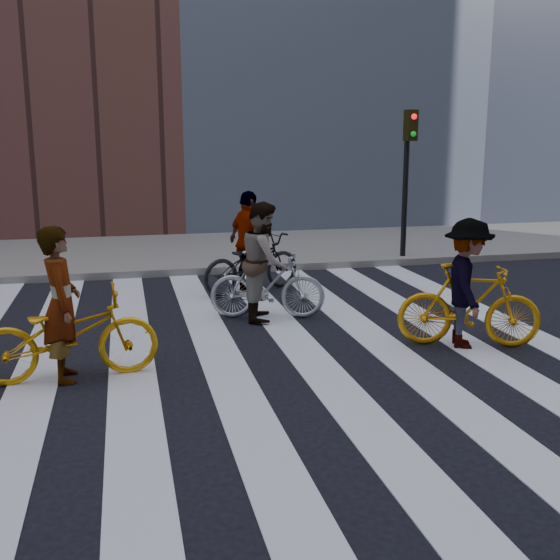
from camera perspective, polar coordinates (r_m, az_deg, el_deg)
name	(u,v)px	position (r m, az deg, el deg)	size (l,w,h in m)	color
ground	(260,350)	(8.65, -1.74, -6.13)	(100.00, 100.00, 0.00)	black
sidewalk_far	(196,251)	(15.86, -7.29, 2.49)	(100.00, 5.00, 0.15)	slate
zebra_crosswalk	(260,350)	(8.65, -1.74, -6.09)	(8.25, 10.00, 0.01)	silver
traffic_signal	(408,160)	(14.68, 11.08, 10.25)	(0.22, 0.42, 3.33)	black
bike_yellow_left	(68,335)	(7.87, -17.98, -4.56)	(0.70, 2.02, 1.06)	orange
bike_silver_mid	(267,285)	(10.03, -1.11, -0.41)	(0.50, 1.77, 1.06)	#A1A5AA
bike_yellow_right	(469,305)	(9.02, 16.14, -2.15)	(0.53, 1.87, 1.12)	orange
bike_dark_rear	(252,263)	(11.79, -2.48, 1.49)	(0.71, 2.03, 1.06)	black
rider_left	(61,304)	(7.79, -18.52, -2.03)	(0.65, 0.43, 1.78)	slate
rider_mid	(264,261)	(9.94, -1.40, 1.66)	(0.88, 0.68, 1.80)	slate
rider_right	(467,284)	(8.93, 15.98, -0.31)	(1.11, 0.64, 1.72)	slate
rider_rear	(249,242)	(11.72, -2.74, 3.31)	(1.07, 0.45, 1.83)	slate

